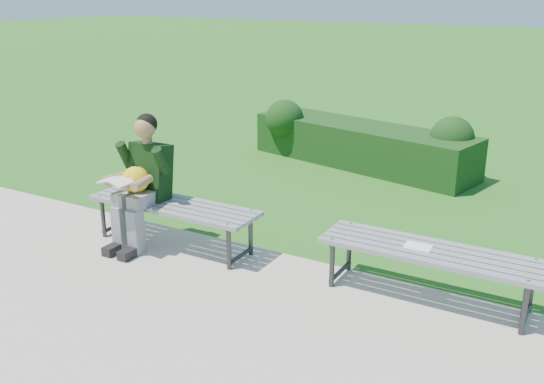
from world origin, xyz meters
The scene contains 7 objects.
ground centered at (0.00, 0.00, 0.00)m, with size 80.00×80.00×0.00m.
walkway centered at (0.00, -1.75, 0.01)m, with size 30.00×3.50×0.02m.
hedge centered at (-0.14, 3.38, 0.35)m, with size 3.54×1.61×0.87m.
bench_left centered at (-0.65, -0.37, 0.42)m, with size 1.80×0.50×0.46m.
bench_right centered at (1.87, -0.21, 0.42)m, with size 1.80×0.50×0.46m.
seated_boy centered at (-0.95, -0.46, 0.71)m, with size 0.56×0.76×1.31m.
paper_sheet centered at (1.77, -0.21, 0.47)m, with size 0.23×0.17×0.01m.
Camera 1 is at (2.98, -4.78, 2.49)m, focal length 40.00 mm.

